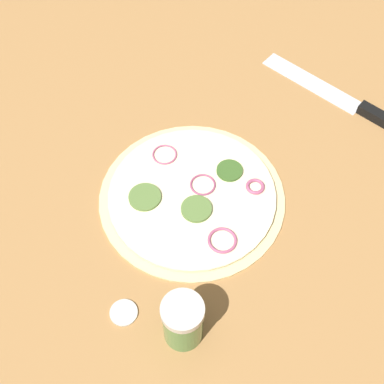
# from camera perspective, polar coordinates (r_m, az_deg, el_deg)

# --- Properties ---
(ground_plane) EXTENTS (3.00, 3.00, 0.00)m
(ground_plane) POSITION_cam_1_polar(r_m,az_deg,el_deg) (0.85, -0.00, -0.63)
(ground_plane) COLOR #9E703F
(pizza) EXTENTS (0.30, 0.30, 0.02)m
(pizza) POSITION_cam_1_polar(r_m,az_deg,el_deg) (0.85, 0.03, -0.44)
(pizza) COLOR beige
(pizza) RESTS_ON ground_plane
(knife) EXTENTS (0.05, 0.33, 0.02)m
(knife) POSITION_cam_1_polar(r_m,az_deg,el_deg) (1.01, 18.11, 8.20)
(knife) COLOR silver
(knife) RESTS_ON ground_plane
(spice_jar) EXTENTS (0.06, 0.06, 0.09)m
(spice_jar) POSITION_cam_1_polar(r_m,az_deg,el_deg) (0.71, -0.98, -13.61)
(spice_jar) COLOR #4C7F42
(spice_jar) RESTS_ON ground_plane
(loose_cap) EXTENTS (0.04, 0.04, 0.01)m
(loose_cap) POSITION_cam_1_polar(r_m,az_deg,el_deg) (0.77, -7.31, -12.60)
(loose_cap) COLOR beige
(loose_cap) RESTS_ON ground_plane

